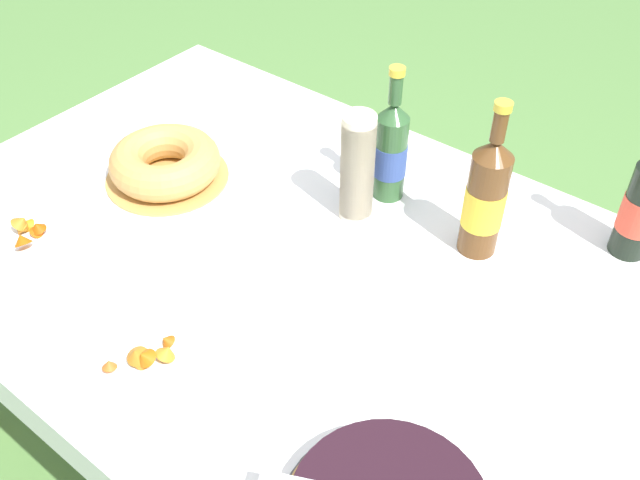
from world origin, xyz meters
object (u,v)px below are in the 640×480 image
(cup_stack, at_px, (357,168))
(snack_plate_near, at_px, (143,361))
(bundt_cake, at_px, (165,163))
(cider_bottle_amber, at_px, (485,198))
(snack_plate_left, at_px, (26,232))
(cider_bottle_green, at_px, (391,150))

(cup_stack, relative_size, snack_plate_near, 1.09)
(bundt_cake, bearing_deg, snack_plate_near, -46.86)
(bundt_cake, distance_m, cider_bottle_amber, 0.73)
(cider_bottle_amber, xyz_separation_m, snack_plate_left, (-0.77, -0.56, -0.12))
(cider_bottle_green, height_order, snack_plate_near, cider_bottle_green)
(bundt_cake, distance_m, snack_plate_left, 0.34)
(snack_plate_near, bearing_deg, snack_plate_left, 170.36)
(bundt_cake, bearing_deg, cider_bottle_amber, 18.84)
(cup_stack, height_order, cider_bottle_green, cider_bottle_green)
(bundt_cake, height_order, cup_stack, cup_stack)
(cider_bottle_green, relative_size, cider_bottle_amber, 0.92)
(cider_bottle_amber, bearing_deg, snack_plate_near, -115.74)
(cider_bottle_green, distance_m, cider_bottle_amber, 0.25)
(snack_plate_left, bearing_deg, cider_bottle_green, 48.85)
(cup_stack, relative_size, snack_plate_left, 1.14)
(bundt_cake, distance_m, cider_bottle_green, 0.52)
(bundt_cake, height_order, snack_plate_near, bundt_cake)
(snack_plate_near, distance_m, snack_plate_left, 0.47)
(cup_stack, height_order, snack_plate_near, cup_stack)
(bundt_cake, xyz_separation_m, cider_bottle_green, (0.44, 0.27, 0.08))
(cup_stack, xyz_separation_m, cider_bottle_amber, (0.26, 0.07, 0.01))
(cider_bottle_green, height_order, snack_plate_left, cider_bottle_green)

